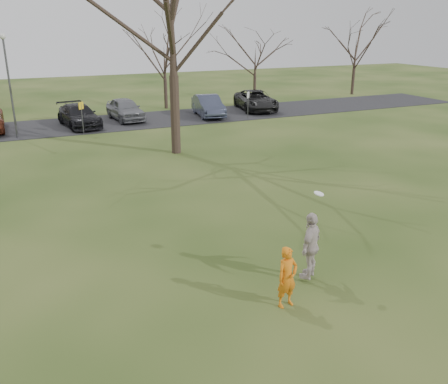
{
  "coord_description": "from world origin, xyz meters",
  "views": [
    {
      "loc": [
        -6.1,
        -9.63,
        6.78
      ],
      "look_at": [
        0.0,
        4.0,
        1.5
      ],
      "focal_mm": 38.13,
      "sensor_mm": 36.0,
      "label": 1
    }
  ],
  "objects": [
    {
      "name": "small_tree_row",
      "position": [
        4.38,
        30.06,
        3.89
      ],
      "size": [
        55.0,
        5.9,
        8.5
      ],
      "color": "#352821",
      "rests_on": "ground"
    },
    {
      "name": "car_5",
      "position": [
        7.81,
        24.45,
        0.84
      ],
      "size": [
        2.37,
        5.04,
        1.6
      ],
      "primitive_type": "imported",
      "rotation": [
        0.0,
        0.0,
        -0.15
      ],
      "color": "#32374B",
      "rests_on": "parking_strip"
    },
    {
      "name": "car_6",
      "position": [
        12.48,
        25.45,
        0.83
      ],
      "size": [
        3.71,
        6.12,
        1.59
      ],
      "primitive_type": "imported",
      "rotation": [
        0.0,
        0.0,
        -0.2
      ],
      "color": "black",
      "rests_on": "parking_strip"
    },
    {
      "name": "car_4",
      "position": [
        1.6,
        25.53,
        0.84
      ],
      "size": [
        2.33,
        4.86,
        1.6
      ],
      "primitive_type": "imported",
      "rotation": [
        0.0,
        0.0,
        0.09
      ],
      "color": "slate",
      "rests_on": "parking_strip"
    },
    {
      "name": "big_tree",
      "position": [
        2.0,
        15.0,
        7.0
      ],
      "size": [
        9.0,
        9.0,
        14.0
      ],
      "primitive_type": null,
      "color": "#352821",
      "rests_on": "ground"
    },
    {
      "name": "parking_strip",
      "position": [
        0.0,
        25.0,
        0.02
      ],
      "size": [
        62.0,
        6.5,
        0.04
      ],
      "primitive_type": "cube",
      "color": "black",
      "rests_on": "ground"
    },
    {
      "name": "car_3",
      "position": [
        -1.88,
        24.52,
        0.78
      ],
      "size": [
        2.77,
        5.37,
        1.49
      ],
      "primitive_type": "imported",
      "rotation": [
        0.0,
        0.0,
        0.14
      ],
      "color": "black",
      "rests_on": "parking_strip"
    },
    {
      "name": "catching_play",
      "position": [
        0.9,
        0.16,
        1.06
      ],
      "size": [
        1.19,
        1.04,
        2.5
      ],
      "color": "#BEB0AB",
      "rests_on": "ground"
    },
    {
      "name": "player_defender",
      "position": [
        -0.37,
        -0.7,
        0.81
      ],
      "size": [
        0.64,
        0.46,
        1.62
      ],
      "primitive_type": "imported",
      "rotation": [
        0.0,
        0.0,
        0.14
      ],
      "color": "orange",
      "rests_on": "ground"
    },
    {
      "name": "sign_white",
      "position": [
        10.0,
        22.0,
        1.45
      ],
      "size": [
        0.35,
        0.35,
        2.08
      ],
      "color": "#47474C",
      "rests_on": "ground"
    },
    {
      "name": "ground",
      "position": [
        0.0,
        0.0,
        0.0
      ],
      "size": [
        120.0,
        120.0,
        0.0
      ],
      "primitive_type": "plane",
      "color": "#1E380F",
      "rests_on": "ground"
    },
    {
      "name": "lamp_post",
      "position": [
        -6.0,
        22.5,
        3.97
      ],
      "size": [
        0.34,
        0.34,
        6.27
      ],
      "color": "#47474C",
      "rests_on": "ground"
    },
    {
      "name": "sign_yellow",
      "position": [
        -2.0,
        22.0,
        1.45
      ],
      "size": [
        0.35,
        0.35,
        2.08
      ],
      "color": "#47474C",
      "rests_on": "ground"
    }
  ]
}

